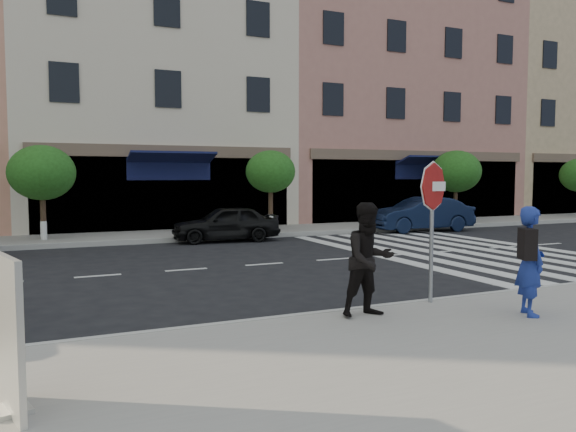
# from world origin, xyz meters

# --- Properties ---
(ground) EXTENTS (120.00, 120.00, 0.00)m
(ground) POSITION_xyz_m (0.00, 0.00, 0.00)
(ground) COLOR black
(ground) RESTS_ON ground
(sidewalk_near) EXTENTS (60.00, 4.50, 0.15)m
(sidewalk_near) POSITION_xyz_m (0.00, -3.75, 0.07)
(sidewalk_near) COLOR gray
(sidewalk_near) RESTS_ON ground
(sidewalk_far) EXTENTS (60.00, 3.00, 0.15)m
(sidewalk_far) POSITION_xyz_m (0.00, 11.00, 0.07)
(sidewalk_far) COLOR gray
(sidewalk_far) RESTS_ON ground
(building_centre) EXTENTS (11.00, 9.00, 11.00)m
(building_centre) POSITION_xyz_m (-0.50, 17.00, 5.50)
(building_centre) COLOR beige
(building_centre) RESTS_ON ground
(building_east_mid) EXTENTS (13.00, 9.00, 13.00)m
(building_east_mid) POSITION_xyz_m (11.50, 17.00, 6.50)
(building_east_mid) COLOR tan
(building_east_mid) RESTS_ON ground
(building_east_far) EXTENTS (12.00, 9.00, 12.00)m
(building_east_far) POSITION_xyz_m (24.00, 17.00, 6.00)
(building_east_far) COLOR #D1B186
(building_east_far) RESTS_ON ground
(street_tree_wb) EXTENTS (2.10, 2.10, 3.06)m
(street_tree_wb) POSITION_xyz_m (-5.00, 10.80, 2.31)
(street_tree_wb) COLOR #473323
(street_tree_wb) RESTS_ON sidewalk_far
(street_tree_c) EXTENTS (1.90, 1.90, 3.04)m
(street_tree_c) POSITION_xyz_m (3.00, 10.80, 2.36)
(street_tree_c) COLOR #473323
(street_tree_c) RESTS_ON sidewalk_far
(street_tree_ea) EXTENTS (2.20, 2.20, 3.19)m
(street_tree_ea) POSITION_xyz_m (12.00, 10.80, 2.39)
(street_tree_ea) COLOR #473323
(street_tree_ea) RESTS_ON sidewalk_far
(stop_sign) EXTENTS (0.83, 0.11, 2.33)m
(stop_sign) POSITION_xyz_m (0.69, -1.67, 1.86)
(stop_sign) COLOR gray
(stop_sign) RESTS_ON sidewalk_near
(photographer) EXTENTS (0.62, 0.71, 1.64)m
(photographer) POSITION_xyz_m (1.50, -2.95, 0.97)
(photographer) COLOR navy
(photographer) RESTS_ON sidewalk_near
(walker) EXTENTS (0.83, 0.64, 1.70)m
(walker) POSITION_xyz_m (-0.73, -2.00, 1.00)
(walker) COLOR black
(walker) RESTS_ON sidewalk_near
(poster_board) EXTENTS (0.40, 0.91, 1.41)m
(poster_board) POSITION_xyz_m (-5.48, -3.59, 0.83)
(poster_board) COLOR beige
(poster_board) RESTS_ON sidewalk_near
(car_far_mid) EXTENTS (3.72, 1.79, 1.23)m
(car_far_mid) POSITION_xyz_m (0.64, 9.10, 0.61)
(car_far_mid) COLOR black
(car_far_mid) RESTS_ON ground
(car_far_right) EXTENTS (4.27, 1.80, 1.37)m
(car_far_right) POSITION_xyz_m (8.79, 9.10, 0.69)
(car_far_right) COLOR black
(car_far_right) RESTS_ON ground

